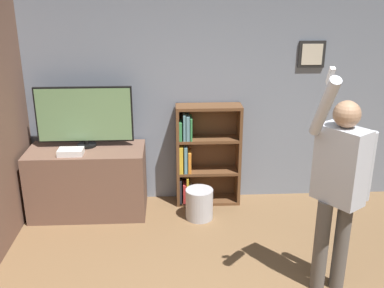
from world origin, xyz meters
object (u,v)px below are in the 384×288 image
(person, at_px, (339,181))
(game_console, at_px, (71,152))
(television, at_px, (84,116))
(waste_bin, at_px, (199,204))
(bookshelf, at_px, (202,156))

(person, bearing_deg, game_console, -153.91)
(television, distance_m, game_console, 0.45)
(waste_bin, bearing_deg, bookshelf, 81.97)
(bookshelf, relative_size, person, 0.61)
(game_console, bearing_deg, person, -29.03)
(bookshelf, xyz_separation_m, waste_bin, (-0.06, -0.43, -0.44))
(game_console, bearing_deg, television, 63.80)
(game_console, distance_m, bookshelf, 1.57)
(game_console, xyz_separation_m, waste_bin, (1.44, -0.05, -0.66))
(television, bearing_deg, bookshelf, 4.48)
(game_console, relative_size, waste_bin, 0.76)
(television, xyz_separation_m, person, (2.39, -1.67, -0.11))
(person, bearing_deg, waste_bin, -176.22)
(television, height_order, waste_bin, television)
(bookshelf, distance_m, waste_bin, 0.62)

